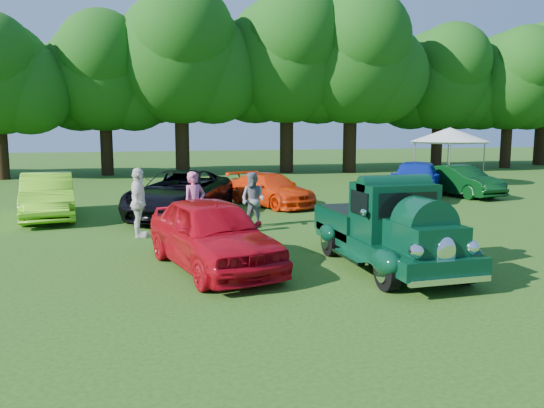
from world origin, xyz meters
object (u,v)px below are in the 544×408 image
object	(u,v)px
back_car_orange	(271,190)
back_car_blue	(415,179)
back_car_black	(180,193)
spectator_white	(139,203)
red_convertible	(213,233)
hero_pickup	(388,230)
back_car_green	(461,181)
canopy_tent	(450,135)
back_car_lime	(48,196)
spectator_pink	(195,205)
spectator_grey	(253,200)

from	to	relation	value
back_car_orange	back_car_blue	world-z (taller)	back_car_blue
back_car_black	spectator_white	distance (m)	3.58
red_convertible	back_car_orange	bearing A→B (deg)	54.37
hero_pickup	back_car_green	xyz separation A→B (m)	(8.79, 10.03, -0.12)
canopy_tent	red_convertible	bearing A→B (deg)	-137.40
back_car_blue	back_car_lime	bearing A→B (deg)	-140.21
back_car_orange	back_car_blue	size ratio (longest dim) A/B	0.87
back_car_blue	spectator_pink	size ratio (longest dim) A/B	2.69
back_car_green	spectator_white	xyz separation A→B (m)	(-13.86, -5.39, 0.28)
back_car_black	canopy_tent	size ratio (longest dim) A/B	1.17
red_convertible	hero_pickup	bearing A→B (deg)	-26.11
back_car_blue	canopy_tent	world-z (taller)	canopy_tent
red_convertible	spectator_pink	bearing A→B (deg)	76.50
back_car_orange	back_car_blue	distance (m)	6.43
hero_pickup	back_car_orange	bearing A→B (deg)	90.16
hero_pickup	spectator_white	xyz separation A→B (m)	(-5.07, 4.64, 0.16)
canopy_tent	back_car_green	bearing A→B (deg)	-117.42
spectator_pink	back_car_orange	bearing A→B (deg)	30.26
spectator_grey	back_car_blue	bearing A→B (deg)	77.34
hero_pickup	spectator_white	world-z (taller)	spectator_white
red_convertible	back_car_lime	bearing A→B (deg)	106.16
back_car_lime	red_convertible	bearing A→B (deg)	-67.98
back_car_lime	back_car_orange	bearing A→B (deg)	-0.39
back_car_orange	hero_pickup	bearing A→B (deg)	-111.31
red_convertible	spectator_white	xyz separation A→B (m)	(-1.42, 3.77, 0.20)
back_car_green	spectator_grey	xyz separation A→B (m)	(-10.52, -4.82, 0.16)
back_car_lime	spectator_grey	xyz separation A→B (m)	(6.16, -3.34, 0.09)
hero_pickup	back_car_orange	world-z (taller)	hero_pickup
spectator_grey	canopy_tent	world-z (taller)	canopy_tent
back_car_orange	back_car_green	xyz separation A→B (m)	(8.81, 0.58, 0.05)
back_car_blue	back_car_green	bearing A→B (deg)	41.32
back_car_orange	canopy_tent	distance (m)	12.26
back_car_lime	back_car_green	world-z (taller)	back_car_lime
back_car_black	spectator_white	world-z (taller)	spectator_white
back_car_lime	back_car_blue	xyz separation A→B (m)	(14.29, 1.21, 0.08)
spectator_pink	spectator_white	size ratio (longest dim) A/B	0.95
hero_pickup	spectator_pink	distance (m)	5.53
back_car_blue	canopy_tent	distance (m)	6.77
back_car_black	back_car_green	xyz separation A→B (m)	(12.41, 2.13, -0.11)
back_car_black	back_car_lime	bearing A→B (deg)	-164.43
red_convertible	canopy_tent	distance (m)	20.03
hero_pickup	back_car_green	size ratio (longest dim) A/B	1.15
red_convertible	back_car_lime	xyz separation A→B (m)	(-4.25, 7.69, -0.01)
back_car_green	hero_pickup	bearing A→B (deg)	-139.93
back_car_green	spectator_pink	world-z (taller)	spectator_pink
back_car_black	spectator_grey	xyz separation A→B (m)	(1.89, -2.69, 0.06)
back_car_blue	canopy_tent	size ratio (longest dim) A/B	1.02
back_car_blue	spectator_white	xyz separation A→B (m)	(-11.47, -5.13, 0.12)
back_car_black	back_car_green	size ratio (longest dim) A/B	1.37
spectator_pink	spectator_grey	distance (m)	2.13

